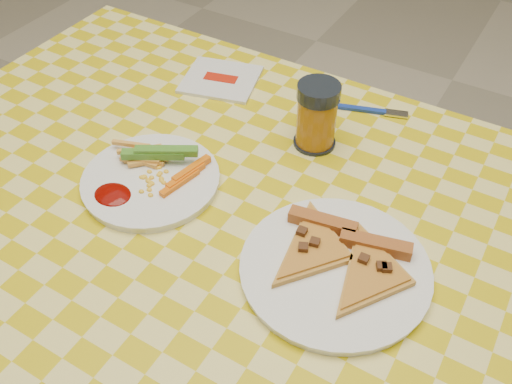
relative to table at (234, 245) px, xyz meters
The scene contains 8 objects.
table is the anchor object (origin of this frame).
plate_left 0.17m from the table, behind, with size 0.22×0.22×0.01m, color white.
plate_right 0.20m from the table, ahead, with size 0.26×0.26×0.01m, color white.
fries_veggies 0.19m from the table, behind, with size 0.19×0.17×0.04m.
pizza_slices 0.21m from the table, ahead, with size 0.25×0.22×0.02m.
drink_glass 0.26m from the table, 81.78° to the left, with size 0.08×0.08×0.12m.
napkin 0.38m from the table, 125.79° to the left, with size 0.17×0.17×0.01m.
fork 0.38m from the table, 76.66° to the left, with size 0.13×0.06×0.01m.
Camera 1 is at (0.34, -0.51, 1.40)m, focal length 40.00 mm.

